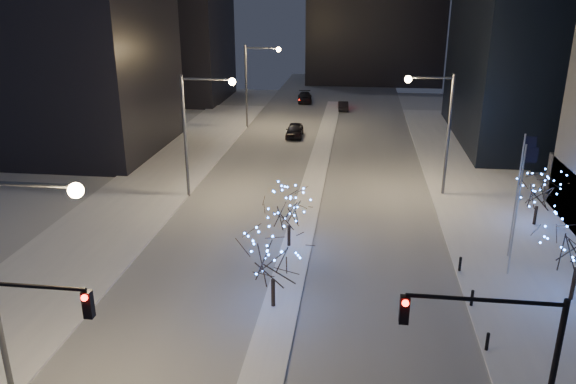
% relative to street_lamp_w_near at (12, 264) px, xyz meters
% --- Properties ---
extents(road, '(20.00, 130.00, 0.02)m').
position_rel_street_lamp_w_near_xyz_m(road, '(8.94, 33.00, -6.49)').
color(road, '#A3A8B1').
rests_on(road, ground).
extents(median, '(2.00, 80.00, 0.15)m').
position_rel_street_lamp_w_near_xyz_m(median, '(8.94, 28.00, -6.42)').
color(median, white).
rests_on(median, ground).
extents(east_sidewalk, '(10.00, 90.00, 0.15)m').
position_rel_street_lamp_w_near_xyz_m(east_sidewalk, '(23.94, 18.00, -6.42)').
color(east_sidewalk, white).
rests_on(east_sidewalk, ground).
extents(west_sidewalk, '(8.00, 90.00, 0.15)m').
position_rel_street_lamp_w_near_xyz_m(west_sidewalk, '(-5.06, 18.00, -6.42)').
color(west_sidewalk, white).
rests_on(west_sidewalk, ground).
extents(filler_west_near, '(22.00, 18.00, 24.00)m').
position_rel_street_lamp_w_near_xyz_m(filler_west_near, '(-19.06, 38.00, 5.50)').
color(filler_west_near, black).
rests_on(filler_west_near, ground).
extents(filler_west_far, '(18.00, 16.00, 16.00)m').
position_rel_street_lamp_w_near_xyz_m(filler_west_far, '(-17.06, 68.00, 1.50)').
color(filler_west_far, black).
rests_on(filler_west_far, ground).
extents(street_lamp_w_near, '(4.40, 0.56, 10.00)m').
position_rel_street_lamp_w_near_xyz_m(street_lamp_w_near, '(0.00, 0.00, 0.00)').
color(street_lamp_w_near, '#595E66').
rests_on(street_lamp_w_near, ground).
extents(street_lamp_w_mid, '(4.40, 0.56, 10.00)m').
position_rel_street_lamp_w_near_xyz_m(street_lamp_w_mid, '(0.00, 25.00, 0.00)').
color(street_lamp_w_mid, '#595E66').
rests_on(street_lamp_w_mid, ground).
extents(street_lamp_w_far, '(4.40, 0.56, 10.00)m').
position_rel_street_lamp_w_near_xyz_m(street_lamp_w_far, '(0.00, 50.00, 0.00)').
color(street_lamp_w_far, '#595E66').
rests_on(street_lamp_w_far, ground).
extents(street_lamp_east, '(3.90, 0.56, 10.00)m').
position_rel_street_lamp_w_near_xyz_m(street_lamp_east, '(19.02, 28.00, -0.05)').
color(street_lamp_east, '#595E66').
rests_on(street_lamp_east, ground).
extents(traffic_signal_west, '(5.26, 0.43, 7.00)m').
position_rel_street_lamp_w_near_xyz_m(traffic_signal_west, '(0.50, -2.00, -1.74)').
color(traffic_signal_west, black).
rests_on(traffic_signal_west, ground).
extents(traffic_signal_east, '(5.26, 0.43, 7.00)m').
position_rel_street_lamp_w_near_xyz_m(traffic_signal_east, '(17.88, -1.00, -1.74)').
color(traffic_signal_east, black).
rests_on(traffic_signal_east, ground).
extents(flagpoles, '(1.35, 2.60, 8.00)m').
position_rel_street_lamp_w_near_xyz_m(flagpoles, '(22.30, 15.25, -1.70)').
color(flagpoles, silver).
rests_on(flagpoles, east_sidewalk).
extents(bollards, '(0.16, 12.16, 0.90)m').
position_rel_street_lamp_w_near_xyz_m(bollards, '(19.14, 8.00, -5.90)').
color(bollards, black).
rests_on(bollards, east_sidewalk).
extents(car_near, '(1.99, 4.73, 1.60)m').
position_rel_street_lamp_w_near_xyz_m(car_near, '(5.37, 45.96, -5.70)').
color(car_near, black).
rests_on(car_near, ground).
extents(car_mid, '(1.69, 4.09, 1.32)m').
position_rel_street_lamp_w_near_xyz_m(car_mid, '(10.44, 62.14, -5.84)').
color(car_mid, black).
rests_on(car_mid, ground).
extents(car_far, '(2.61, 5.32, 1.49)m').
position_rel_street_lamp_w_near_xyz_m(car_far, '(4.44, 67.50, -5.75)').
color(car_far, black).
rests_on(car_far, ground).
extents(holiday_tree_median_near, '(4.74, 4.74, 4.66)m').
position_rel_street_lamp_w_near_xyz_m(holiday_tree_median_near, '(8.54, 8.63, -3.37)').
color(holiday_tree_median_near, black).
rests_on(holiday_tree_median_near, median).
extents(holiday_tree_median_far, '(4.07, 4.07, 4.04)m').
position_rel_street_lamp_w_near_xyz_m(holiday_tree_median_far, '(8.44, 16.25, -3.74)').
color(holiday_tree_median_far, black).
rests_on(holiday_tree_median_far, median).
extents(holiday_tree_plaza_far, '(3.52, 3.52, 4.14)m').
position_rel_street_lamp_w_near_xyz_m(holiday_tree_plaza_far, '(25.66, 22.08, -3.72)').
color(holiday_tree_plaza_far, black).
rests_on(holiday_tree_plaza_far, east_sidewalk).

